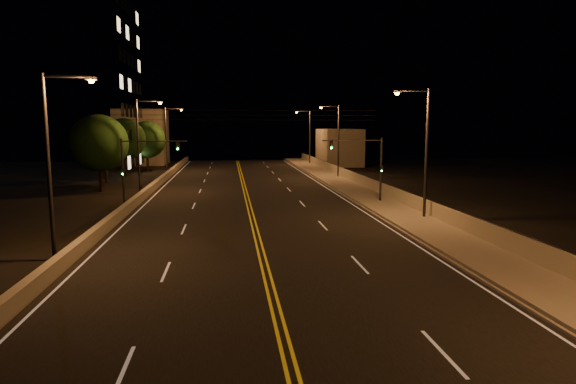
{
  "coord_description": "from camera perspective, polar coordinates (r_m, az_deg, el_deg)",
  "views": [
    {
      "loc": [
        -1.59,
        -11.04,
        6.58
      ],
      "look_at": [
        2.0,
        18.0,
        2.5
      ],
      "focal_mm": 30.0,
      "sensor_mm": 36.0,
      "label": 1
    }
  ],
  "objects": [
    {
      "name": "tree_1",
      "position": [
        59.11,
        -20.86,
        4.91
      ],
      "size": [
        4.68,
        4.68,
        6.35
      ],
      "color": "black",
      "rests_on": "ground"
    },
    {
      "name": "road",
      "position": [
        31.77,
        -4.04,
        -4.02
      ],
      "size": [
        18.0,
        120.0,
        0.02
      ],
      "primitive_type": "cube",
      "color": "black",
      "rests_on": "ground"
    },
    {
      "name": "streetlight_6",
      "position": [
        69.34,
        -14.04,
        6.56
      ],
      "size": [
        2.55,
        0.28,
        9.0
      ],
      "color": "#2D2D33",
      "rests_on": "ground"
    },
    {
      "name": "streetlight_5",
      "position": [
        48.49,
        -17.03,
        5.97
      ],
      "size": [
        2.55,
        0.28,
        9.0
      ],
      "color": "#2D2D33",
      "rests_on": "ground"
    },
    {
      "name": "lane_markings",
      "position": [
        31.69,
        -4.03,
        -4.02
      ],
      "size": [
        17.32,
        116.0,
        0.0
      ],
      "color": "silver",
      "rests_on": "road"
    },
    {
      "name": "streetlight_4",
      "position": [
        25.7,
        -26.01,
        4.07
      ],
      "size": [
        2.55,
        0.28,
        9.0
      ],
      "color": "#2D2D33",
      "rests_on": "ground"
    },
    {
      "name": "curb",
      "position": [
        33.41,
        11.47,
        -3.45
      ],
      "size": [
        0.14,
        120.0,
        0.15
      ],
      "primitive_type": "cube",
      "color": "gray",
      "rests_on": "ground"
    },
    {
      "name": "traffic_signal_right",
      "position": [
        40.45,
        9.55,
        3.53
      ],
      "size": [
        5.11,
        0.31,
        5.53
      ],
      "color": "#2D2D33",
      "rests_on": "ground"
    },
    {
      "name": "distant_building_right",
      "position": [
        79.97,
        6.06,
        5.3
      ],
      "size": [
        6.0,
        10.0,
        5.93
      ],
      "primitive_type": "cube",
      "color": "gray",
      "rests_on": "ground"
    },
    {
      "name": "tree_0",
      "position": [
        51.07,
        -21.49,
        5.41
      ],
      "size": [
        5.64,
        5.64,
        7.64
      ],
      "color": "black",
      "rests_on": "ground"
    },
    {
      "name": "streetlight_3",
      "position": [
        79.96,
        2.41,
        6.94
      ],
      "size": [
        2.55,
        0.28,
        9.0
      ],
      "color": "#2D2D33",
      "rests_on": "ground"
    },
    {
      "name": "parapet_wall",
      "position": [
        34.55,
        17.05,
        -2.04
      ],
      "size": [
        0.3,
        120.0,
        1.0
      ],
      "primitive_type": "cube",
      "color": "#A19C86",
      "rests_on": "sidewalk"
    },
    {
      "name": "streetlight_1",
      "position": [
        34.03,
        15.69,
        5.33
      ],
      "size": [
        2.55,
        0.28,
        9.0
      ],
      "color": "#2D2D33",
      "rests_on": "ground"
    },
    {
      "name": "parapet_rail",
      "position": [
        34.47,
        17.09,
        -1.18
      ],
      "size": [
        0.06,
        120.0,
        0.06
      ],
      "primitive_type": "cylinder",
      "rotation": [
        1.57,
        0.0,
        0.0
      ],
      "color": "black",
      "rests_on": "parapet_wall"
    },
    {
      "name": "tree_3",
      "position": [
        71.82,
        -16.4,
        5.96
      ],
      "size": [
        5.28,
        5.28,
        7.15
      ],
      "color": "black",
      "rests_on": "ground"
    },
    {
      "name": "overhead_wires",
      "position": [
        40.58,
        -4.86,
        9.07
      ],
      "size": [
        22.0,
        0.03,
        0.83
      ],
      "color": "black"
    },
    {
      "name": "building_tower",
      "position": [
        69.35,
        -28.13,
        12.46
      ],
      "size": [
        24.0,
        15.0,
        27.45
      ],
      "color": "gray",
      "rests_on": "ground"
    },
    {
      "name": "sidewalk",
      "position": [
        34.03,
        14.47,
        -3.21
      ],
      "size": [
        3.6,
        120.0,
        0.3
      ],
      "primitive_type": "cube",
      "color": "gray",
      "rests_on": "ground"
    },
    {
      "name": "tree_2",
      "position": [
        67.05,
        -18.85,
        5.93
      ],
      "size": [
        5.53,
        5.53,
        7.49
      ],
      "color": "black",
      "rests_on": "ground"
    },
    {
      "name": "streetlight_2",
      "position": [
        59.4,
        5.74,
        6.57
      ],
      "size": [
        2.55,
        0.28,
        9.0
      ],
      "color": "#2D2D33",
      "rests_on": "ground"
    },
    {
      "name": "distant_building_left",
      "position": [
        84.87,
        -16.92,
        6.24
      ],
      "size": [
        8.0,
        8.0,
        9.13
      ],
      "primitive_type": "cube",
      "color": "gray",
      "rests_on": "ground"
    },
    {
      "name": "jersey_barrier",
      "position": [
        32.57,
        -20.56,
        -3.55
      ],
      "size": [
        0.45,
        120.0,
        0.76
      ],
      "primitive_type": "cube",
      "color": "#A19C86",
      "rests_on": "ground"
    },
    {
      "name": "traffic_signal_left",
      "position": [
        39.42,
        -17.49,
        3.17
      ],
      "size": [
        5.11,
        0.31,
        5.53
      ],
      "color": "#2D2D33",
      "rests_on": "ground"
    }
  ]
}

